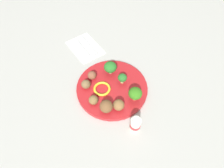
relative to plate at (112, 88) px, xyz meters
The scene contains 15 objects.
ground_plane 0.01m from the plate, ahead, with size 4.00×4.00×0.00m, color #B2B2AD.
plate is the anchor object (origin of this frame).
broccoli_floret_back_left 0.11m from the plate, 153.90° to the right, with size 0.05×0.05×0.06m.
broccoli_floret_mid_left 0.08m from the plate, 25.69° to the right, with size 0.05×0.05×0.05m.
broccoli_floret_center 0.06m from the plate, 86.01° to the right, with size 0.04×0.04×0.04m.
meatball_near_rim 0.10m from the plate, 29.93° to the left, with size 0.03×0.03×0.03m, color brown.
meatball_center 0.10m from the plate, 163.30° to the left, with size 0.04×0.04×0.04m, color brown.
meatball_mid_left 0.11m from the plate, 137.43° to the left, with size 0.05×0.05×0.05m, color brown.
meatball_front_left 0.10m from the plate, 104.96° to the left, with size 0.04×0.04×0.04m, color brown.
meatball_back_left 0.10m from the plate, 58.76° to the left, with size 0.04×0.04×0.04m, color brown.
pepper_ring_mid_right 0.04m from the plate, 75.83° to the left, with size 0.07×0.07×0.01m, color yellow.
napkin 0.27m from the plate, ahead, with size 0.17×0.12×0.01m, color white.
fork 0.27m from the plate, ahead, with size 0.12×0.02×0.01m.
knife 0.28m from the plate, ahead, with size 0.15×0.02×0.01m.
yogurt_bottle 0.18m from the plate, behind, with size 0.04×0.04×0.07m.
Camera 1 is at (-0.39, 0.23, 0.66)m, focal length 32.19 mm.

